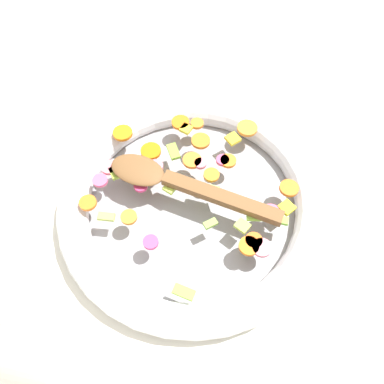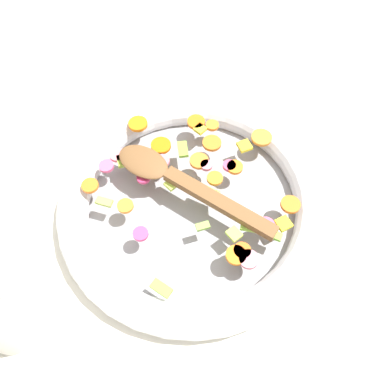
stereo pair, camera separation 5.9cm
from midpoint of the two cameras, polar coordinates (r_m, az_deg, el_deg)
The scene contains 5 objects.
ground_plane at distance 0.63m, azimuth -2.66°, elevation -2.56°, with size 4.00×4.00×0.00m, color silver.
skillet at distance 0.61m, azimuth -2.74°, elevation -1.58°, with size 0.44×0.44×0.05m.
chopped_vegetables at distance 0.60m, azimuth -2.44°, elevation 2.04°, with size 0.33×0.34×0.01m.
wooden_spoon at distance 0.59m, azimuth -5.46°, elevation 1.34°, with size 0.28×0.06×0.01m.
pepper_mill at distance 0.50m, azimuth -29.94°, elevation -21.24°, with size 0.06×0.06×0.25m.
Camera 1 is at (-0.11, 0.28, 0.56)m, focal length 35.00 mm.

